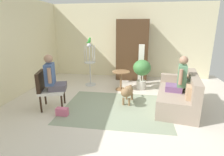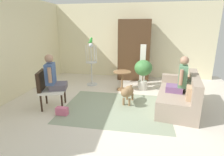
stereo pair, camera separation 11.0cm
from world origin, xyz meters
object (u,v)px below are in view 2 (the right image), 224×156
bird_cage_stand (92,66)px  column_lamp (142,66)px  person_on_armchair (53,76)px  potted_plant (143,70)px  couch (180,96)px  parrot (91,40)px  dog (128,92)px  handbag (62,111)px  person_on_couch (180,78)px  armchair (47,86)px  armoire_cabinet (134,50)px  round_end_table (122,78)px

bird_cage_stand → column_lamp: 1.70m
person_on_armchair → potted_plant: bearing=38.5°
couch → parrot: parrot is taller
dog → handbag: dog is taller
person_on_couch → person_on_armchair: bearing=-171.8°
parrot → handbag: (-0.06, -2.23, -1.41)m
column_lamp → person_on_couch: bearing=-62.6°
couch → person_on_couch: bearing=-151.6°
armchair → column_lamp: (2.22, 2.17, 0.13)m
person_on_armchair → column_lamp: 2.97m
armoire_cabinet → handbag: armoire_cabinet is taller
couch → round_end_table: 1.87m
dog → parrot: size_ratio=4.88×
dog → handbag: (-1.40, -0.86, -0.23)m
round_end_table → dog: bearing=-75.3°
dog → bird_cage_stand: size_ratio=0.62×
column_lamp → bird_cage_stand: bearing=-171.1°
person_on_couch → column_lamp: (-0.88, 1.70, -0.09)m
person_on_couch → dog: 1.29m
column_lamp → armoire_cabinet: 0.90m
round_end_table → dog: size_ratio=0.69×
potted_plant → handbag: (-1.76, -2.04, -0.53)m
armchair → dog: 1.97m
column_lamp → armoire_cabinet: size_ratio=0.63×
parrot → handbag: 2.64m
person_on_couch → person_on_armchair: person_on_armchair is taller
parrot → column_lamp: 1.88m
bird_cage_stand → column_lamp: size_ratio=1.04×
parrot → potted_plant: parrot is taller
armchair → bird_cage_stand: bearing=74.1°
round_end_table → armoire_cabinet: bearing=78.5°
couch → round_end_table: size_ratio=2.95×
person_on_couch → armchair: bearing=-171.4°
dog → bird_cage_stand: bird_cage_stand is taller
couch → potted_plant: bearing=126.2°
column_lamp → round_end_table: bearing=-135.0°
person_on_armchair → bird_cage_stand: bearing=78.0°
couch → bird_cage_stand: size_ratio=1.25×
parrot → armoire_cabinet: bearing=36.5°
person_on_armchair → column_lamp: (2.07, 2.12, -0.12)m
armchair → handbag: bearing=-33.7°
round_end_table → handbag: 2.22m
armchair → person_on_armchair: (0.14, 0.04, 0.25)m
person_on_armchair → column_lamp: column_lamp is taller
dog → bird_cage_stand: bearing=134.5°
round_end_table → handbag: round_end_table is taller
potted_plant → armoire_cabinet: size_ratio=0.43×
person_on_armchair → armoire_cabinet: bearing=58.5°
person_on_armchair → potted_plant: (2.10, 1.67, -0.18)m
armchair → person_on_armchair: 0.29m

